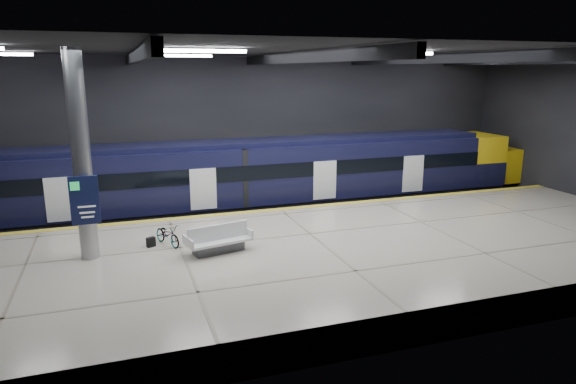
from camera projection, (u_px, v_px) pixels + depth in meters
name	position (u px, v px, depth m)	size (l,w,h in m)	color
ground	(301.00, 252.00, 21.11)	(30.00, 30.00, 0.00)	black
room_shell	(302.00, 112.00, 19.78)	(30.10, 16.10, 8.05)	black
platform	(325.00, 260.00, 18.68)	(30.00, 11.00, 1.10)	beige
safety_strip	(280.00, 209.00, 23.38)	(30.00, 0.40, 0.01)	yellow
rails	(264.00, 215.00, 26.15)	(30.00, 1.52, 0.16)	gray
train	(292.00, 175.00, 26.17)	(29.40, 2.84, 3.79)	black
bench	(219.00, 242.00, 17.83)	(2.42, 1.41, 1.00)	#595B60
bicycle	(168.00, 234.00, 18.55)	(0.53, 1.52, 0.80)	#99999E
pannier_bag	(151.00, 242.00, 18.42)	(0.30, 0.18, 0.35)	black
info_column	(82.00, 160.00, 16.62)	(0.90, 0.78, 6.90)	#9EA0A5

